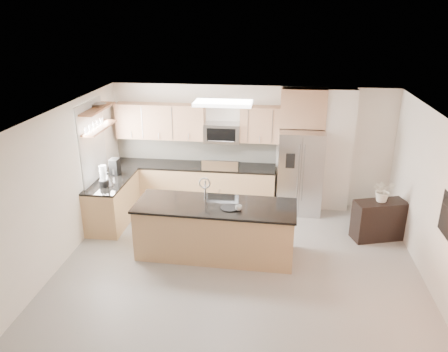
# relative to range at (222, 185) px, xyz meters

# --- Properties ---
(floor) EXTENTS (6.50, 6.50, 0.00)m
(floor) POSITION_rel_range_xyz_m (0.60, -2.92, -0.47)
(floor) COLOR gray
(floor) RESTS_ON ground
(ceiling) EXTENTS (6.00, 6.50, 0.02)m
(ceiling) POSITION_rel_range_xyz_m (0.60, -2.92, 2.13)
(ceiling) COLOR silver
(ceiling) RESTS_ON wall_back
(wall_back) EXTENTS (6.00, 0.02, 2.60)m
(wall_back) POSITION_rel_range_xyz_m (0.60, 0.33, 0.83)
(wall_back) COLOR white
(wall_back) RESTS_ON floor
(wall_left) EXTENTS (0.02, 6.50, 2.60)m
(wall_left) POSITION_rel_range_xyz_m (-2.40, -2.92, 0.83)
(wall_left) COLOR white
(wall_left) RESTS_ON floor
(back_counter) EXTENTS (3.55, 0.66, 1.44)m
(back_counter) POSITION_rel_range_xyz_m (-0.63, 0.01, -0.00)
(back_counter) COLOR tan
(back_counter) RESTS_ON floor
(left_counter) EXTENTS (0.66, 1.50, 0.92)m
(left_counter) POSITION_rel_range_xyz_m (-2.07, -1.07, -0.01)
(left_counter) COLOR tan
(left_counter) RESTS_ON floor
(range) EXTENTS (0.76, 0.64, 1.14)m
(range) POSITION_rel_range_xyz_m (0.00, 0.00, 0.00)
(range) COLOR black
(range) RESTS_ON floor
(upper_cabinets) EXTENTS (3.50, 0.33, 0.75)m
(upper_cabinets) POSITION_rel_range_xyz_m (-0.70, 0.16, 1.35)
(upper_cabinets) COLOR tan
(upper_cabinets) RESTS_ON wall_back
(microwave) EXTENTS (0.76, 0.40, 0.40)m
(microwave) POSITION_rel_range_xyz_m (0.00, 0.12, 1.16)
(microwave) COLOR #B2B3B5
(microwave) RESTS_ON upper_cabinets
(refrigerator) EXTENTS (0.92, 0.78, 1.78)m
(refrigerator) POSITION_rel_range_xyz_m (1.66, -0.05, 0.42)
(refrigerator) COLOR #B2B3B5
(refrigerator) RESTS_ON floor
(partition_column) EXTENTS (0.60, 0.30, 2.60)m
(partition_column) POSITION_rel_range_xyz_m (2.42, 0.18, 0.83)
(partition_column) COLOR white
(partition_column) RESTS_ON floor
(window) EXTENTS (0.04, 1.15, 1.65)m
(window) POSITION_rel_range_xyz_m (-2.38, -1.07, 1.18)
(window) COLOR white
(window) RESTS_ON wall_left
(shelf_lower) EXTENTS (0.30, 1.20, 0.04)m
(shelf_lower) POSITION_rel_range_xyz_m (-2.25, -0.97, 1.48)
(shelf_lower) COLOR brown
(shelf_lower) RESTS_ON wall_left
(shelf_upper) EXTENTS (0.30, 1.20, 0.04)m
(shelf_upper) POSITION_rel_range_xyz_m (-2.25, -0.97, 1.85)
(shelf_upper) COLOR brown
(shelf_upper) RESTS_ON wall_left
(ceiling_fixture) EXTENTS (1.00, 0.50, 0.06)m
(ceiling_fixture) POSITION_rel_range_xyz_m (0.20, -1.32, 2.09)
(ceiling_fixture) COLOR white
(ceiling_fixture) RESTS_ON ceiling
(island) EXTENTS (2.79, 1.08, 1.38)m
(island) POSITION_rel_range_xyz_m (0.15, -2.04, 0.01)
(island) COLOR tan
(island) RESTS_ON floor
(credenza) EXTENTS (1.02, 0.66, 0.76)m
(credenza) POSITION_rel_range_xyz_m (3.12, -1.11, -0.09)
(credenza) COLOR black
(credenza) RESTS_ON floor
(cup) EXTENTS (0.11, 0.11, 0.09)m
(cup) POSITION_rel_range_xyz_m (0.57, -2.21, 0.53)
(cup) COLOR silver
(cup) RESTS_ON island
(platter) EXTENTS (0.33, 0.33, 0.02)m
(platter) POSITION_rel_range_xyz_m (0.42, -2.15, 0.49)
(platter) COLOR black
(platter) RESTS_ON island
(blender) EXTENTS (0.18, 0.18, 0.42)m
(blender) POSITION_rel_range_xyz_m (-2.07, -1.39, 0.63)
(blender) COLOR black
(blender) RESTS_ON left_counter
(kettle) EXTENTS (0.20, 0.20, 0.25)m
(kettle) POSITION_rel_range_xyz_m (-2.02, -1.32, 0.56)
(kettle) COLOR #B2B3B5
(kettle) RESTS_ON left_counter
(coffee_maker) EXTENTS (0.18, 0.22, 0.33)m
(coffee_maker) POSITION_rel_range_xyz_m (-2.09, -0.75, 0.60)
(coffee_maker) COLOR black
(coffee_maker) RESTS_ON left_counter
(bowl) EXTENTS (0.43, 0.43, 0.08)m
(bowl) POSITION_rel_range_xyz_m (-2.25, -0.86, 1.91)
(bowl) COLOR #B2B3B5
(bowl) RESTS_ON shelf_upper
(flower_vase) EXTENTS (0.61, 0.54, 0.64)m
(flower_vase) POSITION_rel_range_xyz_m (3.14, -1.08, 0.61)
(flower_vase) COLOR silver
(flower_vase) RESTS_ON credenza
(television) EXTENTS (0.14, 1.08, 0.62)m
(television) POSITION_rel_range_xyz_m (3.51, -3.12, 0.88)
(television) COLOR black
(television) RESTS_ON wall_right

